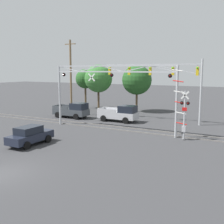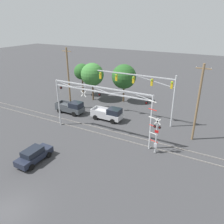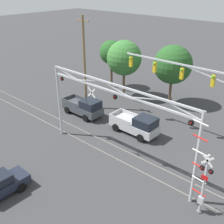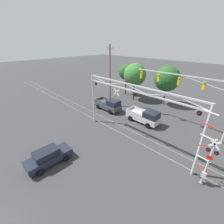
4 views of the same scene
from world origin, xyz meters
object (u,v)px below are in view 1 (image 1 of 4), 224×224
utility_pole_left (71,77)px  background_tree_far_left_verge (137,80)px  crossing_signal_mast (183,115)px  background_tree_beyond_span (85,79)px  traffic_signal_span (170,77)px  pickup_truck_lead (120,114)px  background_tree_far_right_verge (98,79)px  crossing_gantry (112,84)px  sedan_waiting (30,135)px  pickup_truck_following (73,110)px

utility_pole_left → background_tree_far_left_verge: (6.81, 7.68, -0.54)m
crossing_signal_mast → background_tree_beyond_span: size_ratio=0.99×
traffic_signal_span → pickup_truck_lead: (-5.55, -2.39, -4.57)m
traffic_signal_span → background_tree_far_right_verge: bearing=161.3°
crossing_gantry → background_tree_far_left_verge: 14.01m
crossing_signal_mast → background_tree_far_right_verge: bearing=143.7°
crossing_signal_mast → traffic_signal_span: (-3.82, 7.89, 3.22)m
pickup_truck_lead → background_tree_beyond_span: 14.09m
crossing_gantry → crossing_signal_mast: size_ratio=2.18×
background_tree_beyond_span → utility_pole_left: bearing=-71.7°
pickup_truck_lead → background_tree_beyond_span: (-10.73, 8.24, 3.92)m
pickup_truck_lead → background_tree_far_left_verge: bearing=100.0°
sedan_waiting → background_tree_beyond_span: 23.89m
crossing_signal_mast → pickup_truck_following: 17.06m
sedan_waiting → background_tree_far_left_verge: size_ratio=0.60×
pickup_truck_lead → utility_pole_left: 9.52m
background_tree_beyond_span → pickup_truck_lead: bearing=-37.5°
traffic_signal_span → background_tree_far_left_verge: size_ratio=1.77×
crossing_gantry → pickup_truck_lead: 6.52m
crossing_gantry → traffic_signal_span: 8.42m
crossing_gantry → sedan_waiting: 10.19m
traffic_signal_span → background_tree_beyond_span: bearing=160.2°
crossing_gantry → pickup_truck_following: 10.26m
sedan_waiting → background_tree_far_right_verge: (-5.27, 20.31, 4.25)m
crossing_gantry → background_tree_far_left_verge: bearing=102.4°
sedan_waiting → utility_pole_left: utility_pole_left is taller
crossing_gantry → background_tree_far_right_verge: size_ratio=1.97×
sedan_waiting → background_tree_far_left_verge: background_tree_far_left_verge is taller
pickup_truck_lead → background_tree_far_right_verge: bearing=137.2°
traffic_signal_span → pickup_truck_following: size_ratio=2.58×
background_tree_far_right_verge → pickup_truck_following: bearing=-87.5°
crossing_gantry → traffic_signal_span: traffic_signal_span is taller
background_tree_far_left_verge → background_tree_far_right_verge: bearing=-160.4°
traffic_signal_span → utility_pole_left: (-13.90, -1.33, -0.13)m
crossing_signal_mast → sedan_waiting: (-11.32, -8.10, -1.52)m
crossing_signal_mast → background_tree_far_left_verge: 18.11m
utility_pole_left → background_tree_beyond_span: bearing=108.3°
pickup_truck_lead → sedan_waiting: (-1.96, -13.60, -0.18)m
crossing_gantry → pickup_truck_lead: crossing_gantry is taller
sedan_waiting → crossing_gantry: bearing=68.4°
crossing_signal_mast → background_tree_far_left_verge: bearing=127.4°
crossing_gantry → utility_pole_left: (-9.82, 6.01, 0.47)m
pickup_truck_following → background_tree_beyond_span: bearing=113.4°
background_tree_far_right_verge → utility_pole_left: bearing=-101.2°
crossing_signal_mast → traffic_signal_span: size_ratio=0.51×
utility_pole_left → background_tree_far_left_verge: size_ratio=1.47×
crossing_gantry → background_tree_beyond_span: crossing_gantry is taller
crossing_gantry → background_tree_beyond_span: size_ratio=2.17×
background_tree_beyond_span → background_tree_far_right_verge: (3.50, -1.54, 0.15)m
traffic_signal_span → pickup_truck_following: traffic_signal_span is taller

